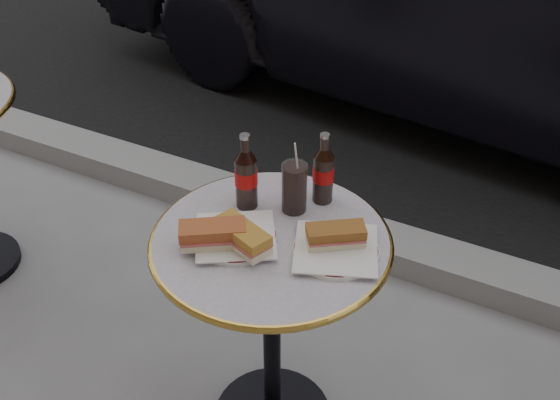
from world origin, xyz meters
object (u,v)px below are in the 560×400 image
at_px(bistro_table, 272,338).
at_px(plate_right, 336,251).
at_px(cola_bottle_left, 246,171).
at_px(cola_glass, 294,188).
at_px(cola_bottle_right, 324,168).
at_px(plate_left, 236,238).

height_order(bistro_table, plate_right, plate_right).
bearing_deg(bistro_table, plate_right, 8.31).
xyz_separation_m(cola_bottle_left, cola_glass, (0.12, 0.04, -0.04)).
distance_m(cola_bottle_right, cola_glass, 0.09).
xyz_separation_m(plate_left, cola_bottle_right, (0.12, 0.26, 0.10)).
relative_size(bistro_table, cola_bottle_right, 3.53).
xyz_separation_m(bistro_table, cola_glass, (-0.00, 0.14, 0.44)).
xyz_separation_m(bistro_table, plate_right, (0.17, 0.02, 0.37)).
bearing_deg(cola_glass, cola_bottle_right, 56.64).
bearing_deg(plate_left, bistro_table, 31.65).
bearing_deg(cola_bottle_right, plate_right, -56.81).
bearing_deg(bistro_table, cola_glass, 91.21).
relative_size(plate_left, cola_glass, 1.48).
xyz_separation_m(plate_right, cola_glass, (-0.17, 0.11, 0.06)).
bearing_deg(plate_left, cola_glass, 68.39).
distance_m(cola_bottle_left, cola_bottle_right, 0.21).
bearing_deg(cola_bottle_right, bistro_table, -102.31).
height_order(bistro_table, plate_left, plate_left).
distance_m(cola_bottle_left, cola_glass, 0.13).
height_order(plate_left, cola_glass, cola_glass).
bearing_deg(cola_bottle_left, plate_left, -71.35).
bearing_deg(plate_right, cola_glass, 146.73).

